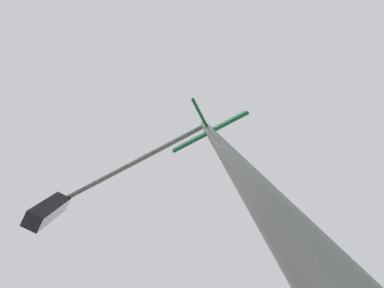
% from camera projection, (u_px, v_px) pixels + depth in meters
% --- Properties ---
extents(traffic_signal_near, '(3.24, 2.28, 6.04)m').
position_uv_depth(traffic_signal_near, '(115.00, 184.00, 2.79)').
color(traffic_signal_near, '#474C47').
rests_on(traffic_signal_near, ground_plane).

